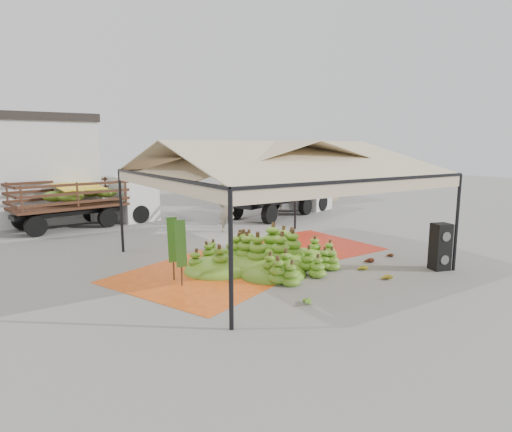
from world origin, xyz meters
TOP-DOWN VIEW (x-y plane):
  - ground at (0.00, 0.00)m, footprint 90.00×90.00m
  - canopy_tent at (0.00, 0.00)m, footprint 8.10×8.10m
  - building_tan at (10.00, 13.00)m, footprint 6.30×5.30m
  - tarp_left at (-2.82, -0.28)m, footprint 6.02×5.90m
  - tarp_right at (2.34, 1.06)m, footprint 4.32×4.53m
  - banana_heap at (-0.64, -0.38)m, footprint 5.53×4.64m
  - hand_yellow_a at (1.54, -2.50)m, footprint 0.54×0.49m
  - hand_yellow_b at (1.42, -3.56)m, footprint 0.58×0.55m
  - hand_red_a at (2.37, -2.00)m, footprint 0.52×0.44m
  - hand_red_b at (3.58, -1.85)m, footprint 0.41×0.35m
  - hand_green at (-1.80, -3.70)m, footprint 0.64×0.60m
  - hanging_bunches at (0.75, 0.77)m, footprint 4.74×0.24m
  - speaker_stack at (3.70, -3.70)m, footprint 0.64×0.60m
  - banana_leaves at (-3.70, -0.43)m, footprint 0.96×1.36m
  - vendor at (0.96, 5.11)m, footprint 0.84×0.71m
  - truck_left at (-3.66, 10.14)m, footprint 6.94×3.35m
  - truck_right at (6.39, 7.87)m, footprint 7.76×4.87m

SIDE VIEW (x-z plane):
  - ground at x=0.00m, z-range 0.00..0.00m
  - banana_leaves at x=-3.70m, z-range -1.85..1.85m
  - tarp_right at x=2.34m, z-range 0.00..0.01m
  - tarp_left at x=-2.82m, z-range 0.00..0.01m
  - hand_red_b at x=3.58m, z-range 0.00..0.17m
  - hand_yellow_b at x=1.42m, z-range 0.00..0.21m
  - hand_yellow_a at x=1.54m, z-range 0.00..0.21m
  - hand_red_a at x=2.37m, z-range 0.00..0.22m
  - hand_green at x=-1.80m, z-range 0.00..0.23m
  - banana_heap at x=-0.64m, z-range 0.00..1.14m
  - speaker_stack at x=3.70m, z-range 0.00..1.47m
  - vendor at x=0.96m, z-range 0.00..1.96m
  - truck_left at x=-3.66m, z-range 0.27..2.55m
  - truck_right at x=6.39m, z-range 0.29..2.82m
  - building_tan at x=10.00m, z-range 0.02..4.12m
  - hanging_bunches at x=0.75m, z-range 2.52..2.72m
  - canopy_tent at x=0.00m, z-range 1.30..5.30m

